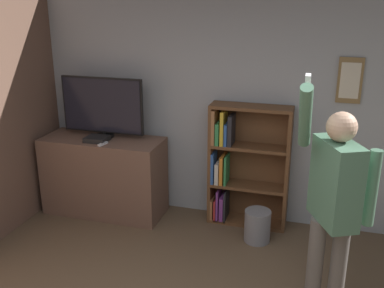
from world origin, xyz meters
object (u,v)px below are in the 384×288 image
object	(u,v)px
bookshelf	(241,165)
person	(334,198)
waste_bin	(257,226)
game_console	(97,139)
television	(102,107)

from	to	relation	value
bookshelf	person	size ratio (longest dim) A/B	0.69
bookshelf	waste_bin	world-z (taller)	bookshelf
person	waste_bin	distance (m)	1.53
person	game_console	bearing A→B (deg)	-138.86
television	bookshelf	xyz separation A→B (m)	(1.61, 0.15, -0.60)
game_console	bookshelf	distance (m)	1.67
bookshelf	person	xyz separation A→B (m)	(0.97, -1.41, 0.36)
bookshelf	television	bearing A→B (deg)	-174.75
bookshelf	waste_bin	size ratio (longest dim) A/B	3.99
game_console	television	bearing A→B (deg)	86.43
waste_bin	game_console	bearing A→B (deg)	177.88
game_console	waste_bin	bearing A→B (deg)	-2.12
television	bookshelf	world-z (taller)	television
person	waste_bin	size ratio (longest dim) A/B	5.80
television	person	size ratio (longest dim) A/B	0.49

